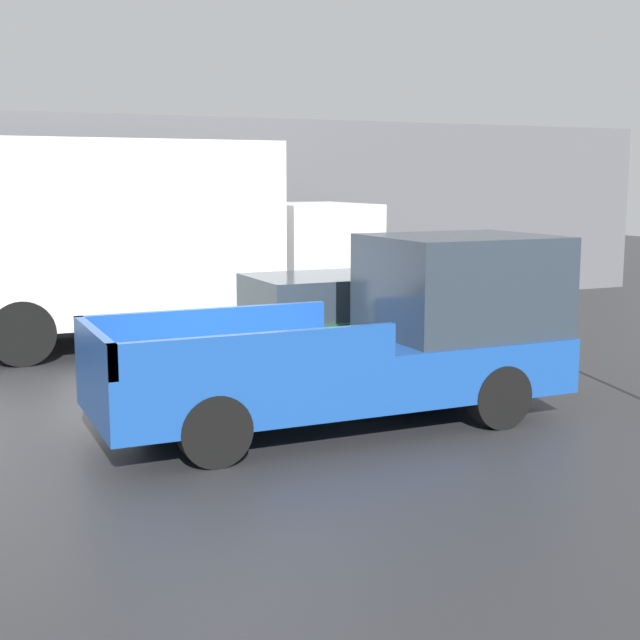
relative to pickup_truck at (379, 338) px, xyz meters
The scene contains 5 objects.
ground_plane 2.11m from the pickup_truck, 158.26° to the left, with size 60.00×60.00×0.00m, color #2D2D30.
building_wall 9.47m from the pickup_truck, 100.59° to the left, with size 28.00×0.15×4.16m.
pickup_truck is the anchor object (origin of this frame).
car 2.68m from the pickup_truck, 76.86° to the left, with size 4.80×1.91×1.47m.
delivery_truck 6.49m from the pickup_truck, 104.91° to the left, with size 8.19×2.58×3.50m.
Camera 1 is at (-3.17, -9.89, 2.87)m, focal length 50.00 mm.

